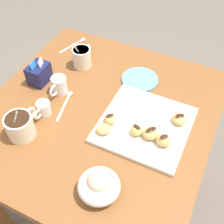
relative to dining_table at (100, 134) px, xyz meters
name	(u,v)px	position (x,y,z in m)	size (l,w,h in m)	color
ground_plane	(103,197)	(0.00, 0.00, -0.59)	(8.00, 8.00, 0.00)	#665B51
dining_table	(100,134)	(0.00, 0.00, 0.00)	(0.89, 0.85, 0.73)	brown
pastry_plate_square	(145,125)	(0.01, -0.18, 0.15)	(0.31, 0.31, 0.02)	silver
coffee_mug_cream_left	(20,126)	(-0.21, 0.19, 0.19)	(0.13, 0.10, 0.13)	silver
coffee_mug_cream_right	(82,57)	(0.22, 0.19, 0.19)	(0.12, 0.08, 0.13)	silver
cream_pitcher_white	(59,85)	(0.03, 0.19, 0.18)	(0.10, 0.06, 0.07)	silver
sugar_caddy	(39,73)	(0.05, 0.30, 0.18)	(0.09, 0.07, 0.11)	#191E51
ice_cream_bowl	(99,185)	(-0.29, -0.15, 0.18)	(0.13, 0.13, 0.10)	silver
chocolate_sauce_pitcher	(43,108)	(-0.10, 0.18, 0.17)	(0.09, 0.05, 0.06)	silver
saucer_sky_left	(140,79)	(0.23, -0.08, 0.14)	(0.15, 0.15, 0.01)	#66A8DB
loose_spoon_near_saucer	(76,44)	(0.34, 0.30, 0.14)	(0.16, 0.06, 0.01)	silver
loose_spoon_by_plate	(66,102)	(-0.02, 0.14, 0.14)	(0.16, 0.05, 0.01)	silver
beignet_0	(136,130)	(-0.05, -0.17, 0.17)	(0.04, 0.04, 0.04)	#E5B260
chocolate_drizzle_0	(137,127)	(-0.05, -0.17, 0.19)	(0.03, 0.01, 0.01)	#381E11
beignet_1	(163,141)	(-0.05, -0.27, 0.17)	(0.04, 0.05, 0.04)	#E5B260
chocolate_drizzle_1	(164,137)	(-0.05, -0.27, 0.20)	(0.03, 0.02, 0.01)	#381E11
beignet_2	(151,133)	(-0.04, -0.22, 0.17)	(0.06, 0.05, 0.04)	#E5B260
chocolate_drizzle_2	(151,129)	(-0.04, -0.22, 0.19)	(0.04, 0.02, 0.01)	#381E11
beignet_3	(179,119)	(0.07, -0.29, 0.17)	(0.05, 0.06, 0.03)	#E5B260
chocolate_drizzle_3	(180,116)	(0.07, -0.29, 0.19)	(0.03, 0.02, 0.01)	#381E11
beignet_4	(104,129)	(-0.09, -0.07, 0.17)	(0.05, 0.05, 0.03)	#E5B260
beignet_5	(110,119)	(-0.04, -0.07, 0.17)	(0.04, 0.05, 0.04)	#E5B260
chocolate_drizzle_5	(110,116)	(-0.04, -0.07, 0.19)	(0.03, 0.02, 0.01)	#381E11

